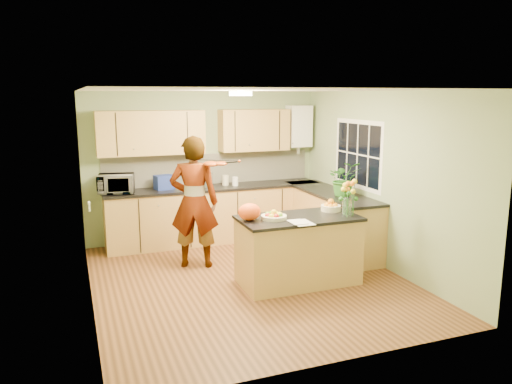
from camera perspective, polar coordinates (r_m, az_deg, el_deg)
name	(u,v)px	position (r m, az deg, el deg)	size (l,w,h in m)	color
floor	(249,280)	(6.79, -0.81, -10.05)	(4.50, 4.50, 0.00)	#512F17
ceiling	(248,90)	(6.33, -0.88, 11.56)	(4.00, 4.50, 0.02)	silver
wall_back	(204,166)	(8.57, -5.96, 2.98)	(4.00, 0.02, 2.50)	#91A475
wall_front	(335,233)	(4.45, 9.07, -4.64)	(4.00, 0.02, 2.50)	#91A475
wall_left	(86,200)	(6.08, -18.87, -0.87)	(0.02, 4.50, 2.50)	#91A475
wall_right	(380,180)	(7.36, 13.98, 1.38)	(0.02, 4.50, 2.50)	#91A475
back_counter	(215,214)	(8.45, -4.68, -2.49)	(3.64, 0.62, 0.94)	tan
right_counter	(331,220)	(8.06, 8.54, -3.24)	(0.62, 2.24, 0.94)	tan
splashback	(210,169)	(8.59, -5.28, 2.67)	(3.60, 0.02, 0.52)	beige
upper_cabinets	(196,132)	(8.30, -6.92, 6.86)	(3.20, 0.34, 0.70)	tan
boiler	(299,126)	(8.94, 4.91, 7.49)	(0.40, 0.30, 0.86)	white
window_right	(358,154)	(7.81, 11.54, 4.25)	(0.01, 1.30, 1.05)	white
light_switch	(89,206)	(5.48, -18.52, -1.57)	(0.02, 0.09, 0.09)	white
ceiling_lamp	(241,93)	(6.62, -1.77, 11.20)	(0.30, 0.30, 0.07)	#FFEABF
peninsula_island	(298,250)	(6.59, 4.85, -6.60)	(1.56, 0.80, 0.89)	tan
fruit_dish	(274,215)	(6.32, 2.05, -2.70)	(0.33, 0.33, 0.11)	beige
orange_bowl	(331,206)	(6.84, 8.55, -1.60)	(0.27, 0.27, 0.16)	beige
flower_vase	(347,190)	(6.53, 10.41, 0.20)	(0.28, 0.28, 0.51)	silver
orange_bag	(249,212)	(6.24, -0.75, -2.29)	(0.29, 0.24, 0.22)	#FF5115
papers	(302,222)	(6.17, 5.27, -3.48)	(0.23, 0.32, 0.01)	silver
violinist	(194,202)	(7.14, -7.08, -1.16)	(0.69, 0.45, 1.89)	tan
violin	(211,164)	(6.88, -5.14, 3.22)	(0.55, 0.22, 0.11)	#591C05
microwave	(116,184)	(8.03, -15.71, 0.91)	(0.54, 0.36, 0.30)	white
blue_box	(164,182)	(8.19, -10.48, 1.10)	(0.29, 0.21, 0.23)	navy
kettle	(207,179)	(8.31, -5.58, 1.51)	(0.18, 0.18, 0.33)	#ACACB1
jar_cream	(225,180)	(8.45, -3.51, 1.36)	(0.11, 0.11, 0.17)	beige
jar_white	(235,181)	(8.39, -2.40, 1.23)	(0.10, 0.10, 0.15)	white
potted_plant	(344,179)	(7.61, 10.04, 1.51)	(0.48, 0.41, 0.53)	#307326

